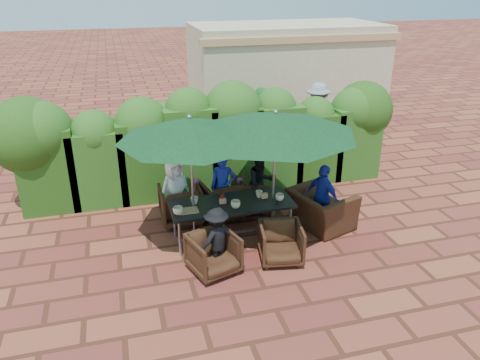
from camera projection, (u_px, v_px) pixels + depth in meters
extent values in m
plane|color=brown|center=(238.00, 237.00, 8.97)|extent=(80.00, 80.00, 0.00)
cube|color=black|center=(232.00, 204.00, 8.64)|extent=(2.27, 0.90, 0.05)
cube|color=gray|center=(232.00, 232.00, 8.88)|extent=(2.07, 0.05, 0.05)
cylinder|color=gray|center=(180.00, 238.00, 8.23)|extent=(0.05, 0.05, 0.70)
cylinder|color=gray|center=(174.00, 220.00, 8.85)|extent=(0.05, 0.05, 0.70)
cylinder|color=gray|center=(290.00, 223.00, 8.73)|extent=(0.05, 0.05, 0.70)
cylinder|color=gray|center=(277.00, 207.00, 9.35)|extent=(0.05, 0.05, 0.70)
cylinder|color=gray|center=(195.00, 241.00, 8.80)|extent=(0.44, 0.44, 0.03)
cylinder|color=gray|center=(192.00, 183.00, 8.33)|extent=(0.04, 0.04, 2.40)
cone|color=#0B3312|center=(190.00, 128.00, 7.92)|extent=(2.53, 2.53, 0.38)
sphere|color=gray|center=(189.00, 117.00, 7.84)|extent=(0.08, 0.08, 0.08)
cylinder|color=gray|center=(272.00, 232.00, 9.09)|extent=(0.44, 0.44, 0.03)
cylinder|color=gray|center=(274.00, 176.00, 8.61)|extent=(0.04, 0.04, 2.40)
cone|color=#0B3312|center=(275.00, 123.00, 8.20)|extent=(2.96, 2.96, 0.38)
sphere|color=gray|center=(276.00, 112.00, 8.12)|extent=(0.08, 0.08, 0.08)
imported|color=black|center=(181.00, 203.00, 9.38)|extent=(0.82, 0.77, 0.83)
imported|color=black|center=(223.00, 197.00, 9.58)|extent=(0.97, 0.93, 0.87)
imported|color=black|center=(257.00, 193.00, 9.86)|extent=(0.94, 0.91, 0.76)
imported|color=black|center=(214.00, 252.00, 7.77)|extent=(0.92, 0.89, 0.76)
imported|color=black|center=(281.00, 241.00, 8.09)|extent=(0.83, 0.80, 0.75)
imported|color=black|center=(321.00, 203.00, 9.16)|extent=(1.07, 1.32, 1.00)
imported|color=white|center=(175.00, 191.00, 9.27)|extent=(0.77, 0.63, 1.36)
imported|color=#1D2AA1|center=(223.00, 187.00, 9.41)|extent=(0.58, 0.52, 1.37)
imported|color=black|center=(261.00, 183.00, 9.69)|extent=(0.69, 0.51, 1.30)
imported|color=black|center=(217.00, 239.00, 7.80)|extent=(0.80, 0.59, 1.13)
imported|color=#1D2AA1|center=(323.00, 197.00, 9.07)|extent=(0.66, 0.86, 1.31)
imported|color=#C14482|center=(198.00, 197.00, 9.65)|extent=(0.35, 0.32, 0.80)
imported|color=#8E4697|center=(241.00, 196.00, 9.73)|extent=(0.32, 0.27, 0.79)
imported|color=green|center=(262.00, 121.00, 12.73)|extent=(1.77, 0.64, 1.89)
imported|color=#C14482|center=(277.00, 123.00, 13.22)|extent=(0.87, 0.72, 1.55)
imported|color=gray|center=(317.00, 117.00, 13.13)|extent=(1.22, 1.29, 1.91)
imported|color=beige|center=(178.00, 211.00, 8.18)|extent=(0.18, 0.18, 0.14)
imported|color=beige|center=(195.00, 200.00, 8.56)|extent=(0.15, 0.15, 0.14)
imported|color=beige|center=(236.00, 204.00, 8.41)|extent=(0.18, 0.18, 0.14)
imported|color=beige|center=(259.00, 194.00, 8.82)|extent=(0.13, 0.13, 0.13)
imported|color=beige|center=(280.00, 197.00, 8.69)|extent=(0.16, 0.16, 0.13)
cylinder|color=#B20C0A|center=(222.00, 199.00, 8.58)|extent=(0.04, 0.04, 0.17)
cylinder|color=#4C230C|center=(223.00, 198.00, 8.61)|extent=(0.04, 0.04, 0.17)
cube|color=tan|center=(188.00, 211.00, 8.32)|extent=(0.35, 0.25, 0.02)
cube|color=tan|center=(223.00, 201.00, 8.58)|extent=(0.12, 0.06, 0.10)
cube|color=tan|center=(264.00, 196.00, 8.79)|extent=(0.12, 0.06, 0.10)
cube|color=#1D3D10|center=(48.00, 168.00, 9.80)|extent=(1.15, 0.95, 1.79)
sphere|color=#1D3D10|center=(42.00, 132.00, 9.48)|extent=(1.25, 1.25, 1.25)
cube|color=#1D3D10|center=(98.00, 166.00, 10.06)|extent=(1.15, 0.95, 1.66)
sphere|color=#1D3D10|center=(94.00, 134.00, 9.77)|extent=(1.01, 1.01, 1.01)
cube|color=#1D3D10|center=(145.00, 159.00, 10.28)|extent=(1.15, 0.95, 1.79)
sphere|color=#1D3D10|center=(142.00, 124.00, 9.96)|extent=(1.16, 1.16, 1.16)
cube|color=#1D3D10|center=(190.00, 150.00, 10.47)|extent=(1.15, 0.95, 2.02)
sphere|color=#1D3D10|center=(188.00, 110.00, 10.11)|extent=(1.00, 1.00, 1.00)
cube|color=#1D3D10|center=(233.00, 147.00, 10.73)|extent=(1.15, 0.95, 1.96)
sphere|color=#1D3D10|center=(233.00, 110.00, 10.37)|extent=(1.30, 1.30, 1.30)
cube|color=#1D3D10|center=(274.00, 144.00, 10.97)|extent=(1.15, 0.95, 1.92)
sphere|color=#1D3D10|center=(275.00, 108.00, 10.63)|extent=(0.96, 0.96, 0.96)
cube|color=#1D3D10|center=(313.00, 146.00, 11.27)|extent=(1.15, 0.95, 1.67)
sphere|color=#1D3D10|center=(315.00, 116.00, 10.97)|extent=(0.93, 0.93, 0.93)
cube|color=#1D3D10|center=(351.00, 141.00, 11.49)|extent=(1.15, 0.95, 1.74)
sphere|color=#1D3D10|center=(354.00, 110.00, 11.18)|extent=(1.11, 1.11, 1.11)
sphere|color=#1D3D10|center=(28.00, 136.00, 9.53)|extent=(1.60, 1.60, 1.60)
sphere|color=#1D3D10|center=(363.00, 110.00, 11.36)|extent=(1.40, 1.40, 1.40)
cube|color=beige|center=(286.00, 75.00, 15.35)|extent=(6.00, 3.00, 3.20)
cube|color=tan|center=(305.00, 39.00, 13.55)|extent=(6.20, 0.25, 0.20)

